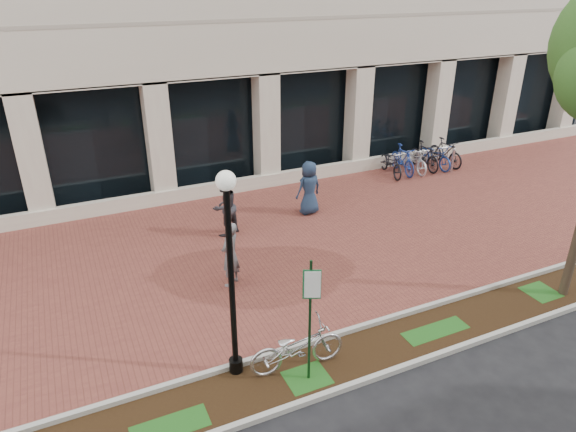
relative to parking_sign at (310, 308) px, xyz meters
name	(u,v)px	position (x,y,z in m)	size (l,w,h in m)	color
ground	(269,247)	(1.42, 5.42, -1.70)	(120.00, 120.00, 0.00)	black
brick_plaza	(269,247)	(1.42, 5.42, -1.70)	(40.00, 9.00, 0.01)	brown
planting_strip	(364,353)	(1.42, 0.17, -1.70)	(40.00, 1.50, 0.01)	black
curb_plaza_side	(346,331)	(1.42, 0.92, -1.64)	(40.00, 0.12, 0.12)	#A3A299
curb_street_side	(385,374)	(1.42, -0.58, -1.64)	(40.00, 0.12, 0.12)	#A3A299
parking_sign	(310,308)	(0.00, 0.00, 0.00)	(0.34, 0.07, 2.72)	#14391A
lamppost	(231,267)	(-1.25, 0.82, 0.75)	(0.36, 0.36, 4.34)	black
locked_bicycle	(297,347)	(-0.08, 0.39, -1.18)	(0.70, 2.02, 1.06)	silver
pedestrian_left	(230,254)	(-0.26, 3.96, -0.82)	(0.65, 0.42, 1.77)	slate
pedestrian_mid	(225,206)	(0.53, 6.77, -0.76)	(0.92, 0.72, 1.89)	#29282D
pedestrian_right	(309,188)	(3.59, 7.10, -0.79)	(0.90, 0.58, 1.83)	#1C2D47
bollard	(453,160)	(10.73, 8.21, -1.18)	(0.12, 0.12, 1.04)	#B9B9BE
bike_rack_cluster	(419,158)	(9.63, 9.01, -1.16)	(3.61, 2.07, 1.15)	black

